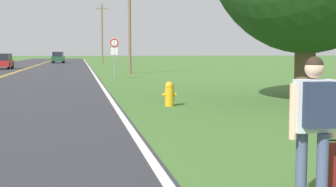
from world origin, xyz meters
The scene contains 8 objects.
hitchhiker_person centered at (8.01, 2.91, 1.04)m, with size 0.58×0.43×1.70m.
suitcase centered at (8.39, 3.08, 0.32)m, with size 0.39×0.18×0.70m.
fire_hydrant centered at (8.20, 12.71, 0.41)m, with size 0.45×0.29×0.80m.
traffic_sign centered at (7.58, 28.17, 1.99)m, with size 0.60×0.10×2.64m.
utility_pole_midground centered at (9.34, 35.23, 4.85)m, with size 1.80×0.24×9.38m.
utility_pole_far centered at (8.70, 66.56, 4.41)m, with size 1.80×0.24×8.51m.
car_red_hatchback_mid_far centered at (-2.33, 47.68, 0.83)m, with size 1.96×3.52×1.57m.
car_dark_green_suv_receding centered at (2.19, 72.93, 0.92)m, with size 1.92×4.42×1.74m.
Camera 1 is at (5.35, -2.03, 1.75)m, focal length 50.00 mm.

